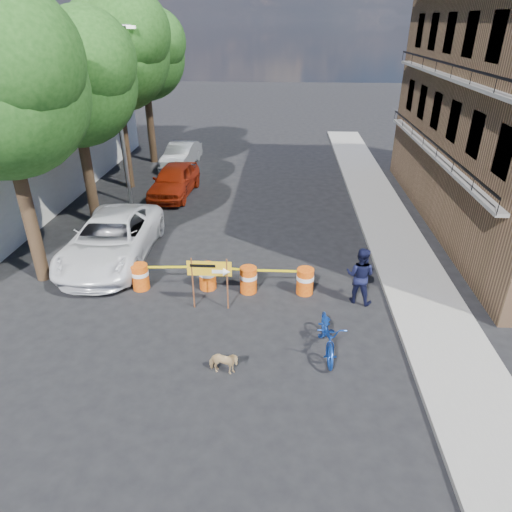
# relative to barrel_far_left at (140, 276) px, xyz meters

# --- Properties ---
(ground) EXTENTS (120.00, 120.00, 0.00)m
(ground) POSITION_rel_barrel_far_left_xyz_m (3.17, -1.54, -0.47)
(ground) COLOR black
(ground) RESTS_ON ground
(sidewalk_east) EXTENTS (2.40, 40.00, 0.15)m
(sidewalk_east) POSITION_rel_barrel_far_left_xyz_m (9.37, 4.46, -0.40)
(sidewalk_east) COLOR gray
(sidewalk_east) RESTS_ON ground
(tree_near) EXTENTS (5.46, 5.20, 9.15)m
(tree_near) POSITION_rel_barrel_far_left_xyz_m (-3.57, 0.46, 5.89)
(tree_near) COLOR #332316
(tree_near) RESTS_ON ground
(tree_mid_a) EXTENTS (5.25, 5.00, 8.68)m
(tree_mid_a) POSITION_rel_barrel_far_left_xyz_m (-3.57, 5.46, 5.53)
(tree_mid_a) COLOR #332316
(tree_mid_a) RESTS_ON ground
(tree_mid_b) EXTENTS (5.67, 5.40, 9.62)m
(tree_mid_b) POSITION_rel_barrel_far_left_xyz_m (-3.56, 10.46, 6.24)
(tree_mid_b) COLOR #332316
(tree_mid_b) RESTS_ON ground
(tree_far) EXTENTS (5.04, 4.80, 8.84)m
(tree_far) POSITION_rel_barrel_far_left_xyz_m (-3.57, 15.46, 5.74)
(tree_far) COLOR #332316
(tree_far) RESTS_ON ground
(streetlamp) EXTENTS (1.25, 0.18, 8.00)m
(streetlamp) POSITION_rel_barrel_far_left_xyz_m (-2.77, 7.96, 3.90)
(streetlamp) COLOR gray
(streetlamp) RESTS_ON ground
(barrel_far_left) EXTENTS (0.58, 0.58, 0.90)m
(barrel_far_left) POSITION_rel_barrel_far_left_xyz_m (0.00, 0.00, 0.00)
(barrel_far_left) COLOR red
(barrel_far_left) RESTS_ON ground
(barrel_mid_left) EXTENTS (0.58, 0.58, 0.90)m
(barrel_mid_left) POSITION_rel_barrel_far_left_xyz_m (2.25, 0.17, 0.00)
(barrel_mid_left) COLOR red
(barrel_mid_left) RESTS_ON ground
(barrel_mid_right) EXTENTS (0.58, 0.58, 0.90)m
(barrel_mid_right) POSITION_rel_barrel_far_left_xyz_m (3.64, 0.03, 0.00)
(barrel_mid_right) COLOR red
(barrel_mid_right) RESTS_ON ground
(barrel_far_right) EXTENTS (0.58, 0.58, 0.90)m
(barrel_far_right) POSITION_rel_barrel_far_left_xyz_m (5.51, 0.05, 0.00)
(barrel_far_right) COLOR red
(barrel_far_right) RESTS_ON ground
(detour_sign) EXTENTS (1.37, 0.25, 1.76)m
(detour_sign) POSITION_rel_barrel_far_left_xyz_m (2.71, -1.02, 0.81)
(detour_sign) COLOR #592D19
(detour_sign) RESTS_ON ground
(pedestrian) EXTENTS (1.13, 1.02, 1.90)m
(pedestrian) POSITION_rel_barrel_far_left_xyz_m (7.21, -0.34, 0.48)
(pedestrian) COLOR black
(pedestrian) RESTS_ON ground
(bicycle) EXTENTS (0.79, 1.16, 2.15)m
(bicycle) POSITION_rel_barrel_far_left_xyz_m (6.03, -2.91, 0.60)
(bicycle) COLOR #133DA2
(bicycle) RESTS_ON ground
(dog) EXTENTS (0.84, 0.46, 0.68)m
(dog) POSITION_rel_barrel_far_left_xyz_m (3.31, -4.00, -0.13)
(dog) COLOR tan
(dog) RESTS_ON ground
(suv_white) EXTENTS (2.96, 6.14, 1.69)m
(suv_white) POSITION_rel_barrel_far_left_xyz_m (-1.63, 2.03, 0.37)
(suv_white) COLOR white
(suv_white) RESTS_ON ground
(sedan_red) EXTENTS (2.16, 4.76, 1.59)m
(sedan_red) POSITION_rel_barrel_far_left_xyz_m (-0.89, 9.32, 0.32)
(sedan_red) COLOR #9D240D
(sedan_red) RESTS_ON ground
(sedan_silver) EXTENTS (1.94, 4.46, 1.43)m
(sedan_silver) POSITION_rel_barrel_far_left_xyz_m (-1.63, 14.54, 0.24)
(sedan_silver) COLOR #ACAFB3
(sedan_silver) RESTS_ON ground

